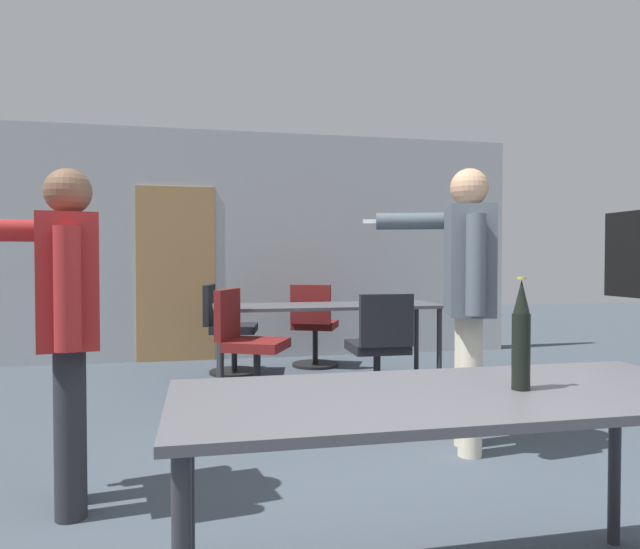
# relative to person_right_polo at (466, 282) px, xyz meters

# --- Properties ---
(back_wall) EXTENTS (6.19, 0.12, 2.73)m
(back_wall) POSITION_rel_person_right_polo_xyz_m (-0.83, 3.66, 0.30)
(back_wall) COLOR #B2B5B7
(back_wall) RESTS_ON ground_plane
(conference_table_near) EXTENTS (1.87, 0.76, 0.76)m
(conference_table_near) POSITION_rel_person_right_polo_xyz_m (-0.79, -1.53, -0.37)
(conference_table_near) COLOR #4C4C51
(conference_table_near) RESTS_ON ground_plane
(conference_table_far) EXTENTS (2.18, 0.71, 0.76)m
(conference_table_far) POSITION_rel_person_right_polo_xyz_m (-0.42, 2.09, -0.36)
(conference_table_far) COLOR #4C4C51
(conference_table_far) RESTS_ON ground_plane
(person_right_polo) EXTENTS (0.75, 0.85, 1.76)m
(person_right_polo) POSITION_rel_person_right_polo_xyz_m (0.00, 0.00, 0.00)
(person_right_polo) COLOR beige
(person_right_polo) RESTS_ON ground_plane
(person_near_casual) EXTENTS (0.84, 0.67, 1.63)m
(person_near_casual) POSITION_rel_person_right_polo_xyz_m (-2.24, -0.40, -0.09)
(person_near_casual) COLOR #28282D
(person_near_casual) RESTS_ON ground_plane
(office_chair_near_pushed) EXTENTS (0.52, 0.55, 0.92)m
(office_chair_near_pushed) POSITION_rel_person_right_polo_xyz_m (-0.17, 1.22, -0.63)
(office_chair_near_pushed) COLOR black
(office_chair_near_pushed) RESTS_ON ground_plane
(office_chair_side_rolled) EXTENTS (0.61, 0.65, 0.92)m
(office_chair_side_rolled) POSITION_rel_person_right_polo_xyz_m (-0.39, 2.89, -0.63)
(office_chair_side_rolled) COLOR black
(office_chair_side_rolled) RESTS_ON ground_plane
(office_chair_mid_tucked) EXTENTS (0.66, 0.63, 0.95)m
(office_chair_mid_tucked) POSITION_rel_person_right_polo_xyz_m (-1.23, 1.48, -0.61)
(office_chair_mid_tucked) COLOR black
(office_chair_mid_tucked) RESTS_ON ground_plane
(office_chair_far_left) EXTENTS (0.59, 0.54, 0.93)m
(office_chair_far_left) POSITION_rel_person_right_polo_xyz_m (-1.35, 2.74, -0.62)
(office_chair_far_left) COLOR black
(office_chair_far_left) RESTS_ON ground_plane
(beer_bottle) EXTENTS (0.06, 0.06, 0.38)m
(beer_bottle) POSITION_rel_person_right_polo_xyz_m (-0.57, -1.55, -0.12)
(beer_bottle) COLOR black
(beer_bottle) RESTS_ON conference_table_near
(drink_cup) EXTENTS (0.08, 0.08, 0.09)m
(drink_cup) POSITION_rel_person_right_polo_xyz_m (0.09, 2.01, -0.25)
(drink_cup) COLOR #232328
(drink_cup) RESTS_ON conference_table_far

